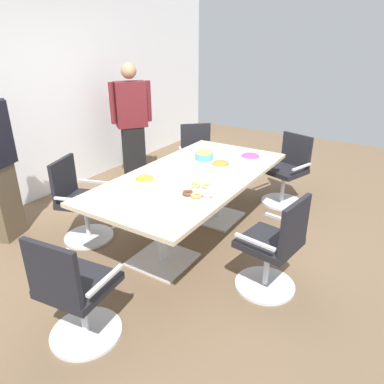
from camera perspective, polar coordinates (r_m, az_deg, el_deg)
The scene contains 15 objects.
ground_plane at distance 4.09m, azimuth 0.00°, elevation -7.13°, with size 10.00×10.00×0.01m, color brown.
back_wall at distance 5.25m, azimuth -23.53°, elevation 14.25°, with size 8.00×0.10×2.80m, color white.
conference_table at distance 3.81m, azimuth 0.00°, elevation 1.03°, with size 2.40×1.20×0.75m.
office_chair_0 at distance 4.08m, azimuth -17.28°, elevation -1.89°, with size 0.69×0.69×0.91m.
office_chair_1 at distance 2.77m, azimuth -18.08°, elevation -15.30°, with size 0.60×0.60×0.91m.
office_chair_2 at distance 3.19m, azimuth 12.86°, elevation -8.96°, with size 0.61×0.61×0.91m.
office_chair_3 at distance 4.92m, azimuth 14.80°, elevation 2.84°, with size 0.68×0.68×0.91m.
office_chair_4 at distance 5.27m, azimuth 0.88°, elevation 5.04°, with size 0.76×0.76×0.91m.
person_standing_1 at distance 5.52m, azimuth -9.50°, elevation 10.97°, with size 0.53×0.44×1.74m.
snack_bowl_pretzels at distance 3.85m, azimuth 4.54°, elevation 4.11°, with size 0.21×0.21×0.12m.
snack_bowl_cookies at distance 4.23m, azimuth 1.92°, elevation 5.92°, with size 0.22×0.22×0.11m.
snack_bowl_chips_orange at distance 3.48m, azimuth -7.51°, elevation 1.72°, with size 0.20×0.20×0.11m.
snack_bowl_candy_mix at distance 4.17m, azimuth 9.22°, elevation 5.34°, with size 0.24×0.24×0.10m.
donut_platter at distance 3.32m, azimuth 1.13°, elevation 0.19°, with size 0.35×0.35×0.04m.
plate_stack at distance 4.62m, azimuth 4.93°, elevation 6.93°, with size 0.20×0.20×0.03m.
Camera 1 is at (-2.97, -1.87, 2.10)m, focal length 33.63 mm.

